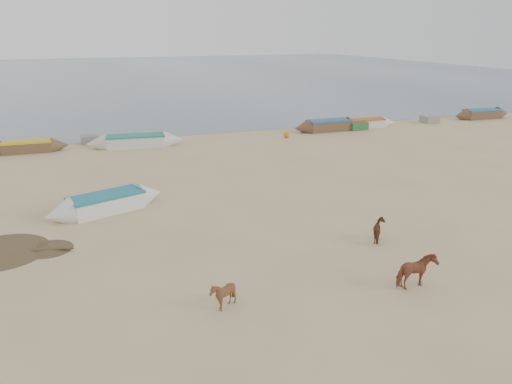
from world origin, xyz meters
TOP-DOWN VIEW (x-y plane):
  - ground at (0.00, 0.00)m, footprint 140.00×140.00m
  - sea at (0.00, 82.00)m, footprint 160.00×160.00m
  - cow_adult at (2.35, -4.08)m, footprint 1.38×0.73m
  - calf_front at (-3.71, -3.14)m, footprint 0.97×0.90m
  - calf_right at (3.41, -0.56)m, footprint 0.85×0.95m
  - near_canoe at (-6.20, 6.58)m, footprint 5.63×3.09m
  - waterline_canoes at (0.05, 19.83)m, footprint 60.90×2.74m
  - beach_clutter at (4.28, 19.80)m, footprint 46.35×4.41m

SIDE VIEW (x-z plane):
  - ground at x=0.00m, z-range 0.00..0.00m
  - sea at x=0.00m, z-range 0.01..0.01m
  - beach_clutter at x=4.28m, z-range -0.02..0.62m
  - near_canoe at x=-6.20m, z-range 0.00..0.83m
  - waterline_canoes at x=0.05m, z-range -0.04..0.88m
  - calf_right at x=3.41m, z-range 0.00..0.87m
  - calf_front at x=-3.71m, z-range 0.00..0.92m
  - cow_adult at x=2.35m, z-range 0.00..1.12m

